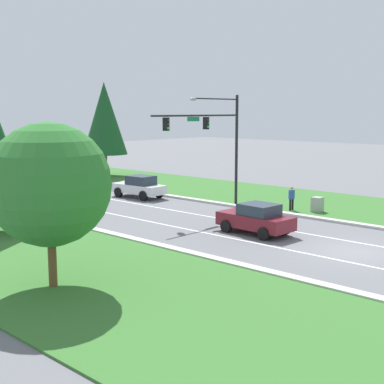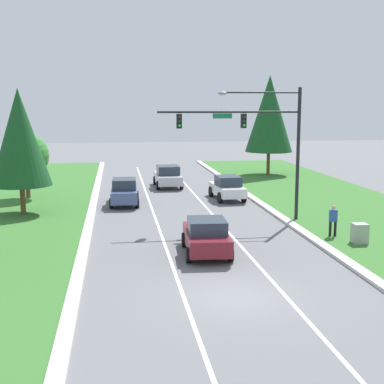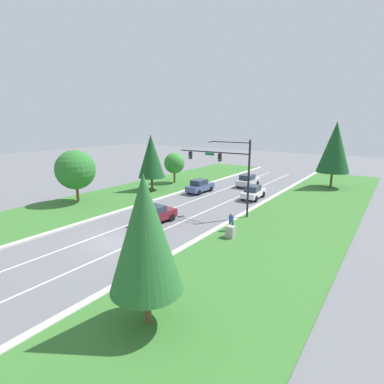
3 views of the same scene
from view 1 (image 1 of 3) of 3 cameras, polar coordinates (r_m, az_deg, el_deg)
The scene contains 14 objects.
ground_plane at distance 26.63m, azimuth 16.77°, elevation -6.10°, with size 160.00×160.00×0.00m, color slate.
curb_strip_left at distance 21.84m, azimuth 10.17°, elevation -8.90°, with size 0.50×90.00×0.15m.
grass_verge_left at distance 17.88m, azimuth 0.82°, elevation -12.90°, with size 10.00×90.00×0.08m.
lane_stripe_inner_left at distance 25.07m, azimuth 14.95°, elevation -6.93°, with size 0.14×81.00×0.01m.
lane_stripe_inner_right at distance 28.22m, azimuth 18.38°, elevation -5.34°, with size 0.14×81.00×0.01m.
traffic_signal_mast at distance 35.78m, azimuth 2.43°, elevation 6.33°, with size 8.24×0.41×7.71m.
burgundy_sedan at distance 29.16m, azimuth 6.85°, elevation -2.83°, with size 2.21×4.28×1.67m.
white_sedan at distance 41.19m, azimuth -5.65°, elevation 0.59°, with size 2.13×4.45×1.72m.
slate_blue_sedan at distance 36.03m, azimuth -13.41°, elevation -0.73°, with size 2.05×4.59×1.80m.
silver_sedan at distance 44.09m, azimuth -14.78°, elevation 0.91°, with size 2.18×4.59×1.80m.
utility_cabinet at distance 35.90m, azimuth 13.22°, elevation -1.36°, with size 0.70×0.60×1.04m.
pedestrian at distance 35.96m, azimuth 10.58°, elevation -0.58°, with size 0.40×0.25×1.69m.
conifer_near_right_tree at distance 54.70m, azimuth -9.31°, elevation 7.75°, with size 4.49×4.49×9.48m.
oak_far_left_tree at distance 20.25m, azimuth -14.98°, elevation 0.76°, with size 4.58×4.58×6.23m.
Camera 1 is at (-23.29, -11.09, 6.60)m, focal length 50.00 mm.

